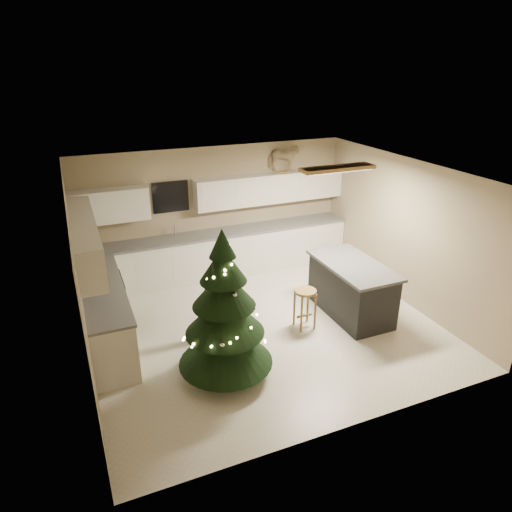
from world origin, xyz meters
The scene contains 8 objects.
ground_plane centered at (0.00, 0.00, 0.00)m, with size 5.50×5.50×0.00m, color beige.
room_shell centered at (0.02, 0.00, 1.75)m, with size 5.52×5.02×2.61m.
cabinetry centered at (-0.91, 1.65, 0.76)m, with size 5.50×3.20×2.00m.
island centered at (1.57, -0.17, 0.48)m, with size 0.90×1.70×0.95m.
bar_stool centered at (0.61, -0.27, 0.52)m, with size 0.36×0.36×0.69m.
christmas_tree centered at (-1.00, -0.93, 0.90)m, with size 1.38×1.33×2.20m.
toddler centered at (-0.90, 0.02, 0.47)m, with size 0.34×0.22×0.94m, color #1B1F41.
rocking_horse centered at (1.42, 2.33, 2.30)m, with size 0.72×0.54×0.58m.
Camera 1 is at (-2.68, -6.02, 4.14)m, focal length 32.00 mm.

